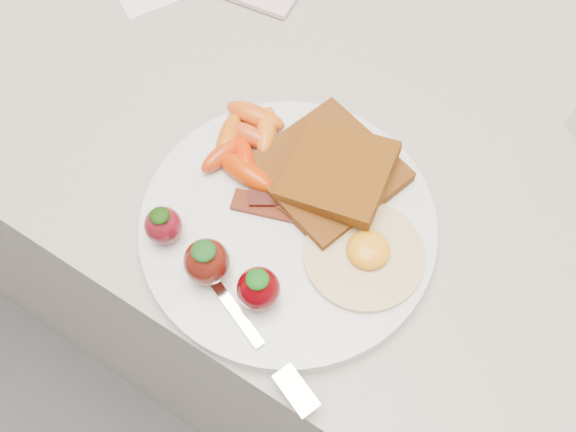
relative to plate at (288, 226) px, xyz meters
The scene contains 9 objects.
counter 0.49m from the plate, 95.12° to the left, with size 2.00×0.60×0.90m, color gray.
plate is the anchor object (origin of this frame).
toast_lower 0.06m from the plate, 85.55° to the left, with size 0.12×0.12×0.01m, color #513412.
toast_upper 0.07m from the plate, 73.80° to the left, with size 0.09×0.09×0.01m, color #4E1D0A.
fried_egg 0.08m from the plate, ahead, with size 0.14×0.14×0.02m.
bacon_strips 0.02m from the plate, 117.66° to the left, with size 0.10×0.07×0.01m.
baby_carrots 0.09m from the plate, 149.99° to the left, with size 0.09×0.10×0.02m.
strawberries 0.09m from the plate, 109.98° to the right, with size 0.14×0.04×0.05m.
fork 0.11m from the plate, 70.21° to the right, with size 0.16×0.07×0.00m.
Camera 1 is at (0.16, 1.31, 1.43)m, focal length 40.00 mm.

